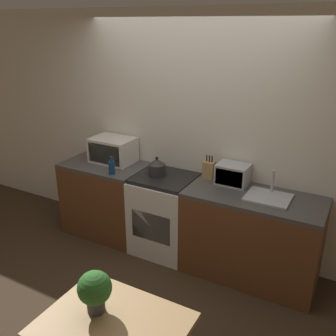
% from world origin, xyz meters
% --- Properties ---
extents(ground_plane, '(16.00, 16.00, 0.00)m').
position_xyz_m(ground_plane, '(0.00, 0.00, 0.00)').
color(ground_plane, '#3D2D1E').
extents(wall_back, '(10.00, 0.06, 2.60)m').
position_xyz_m(wall_back, '(0.00, 1.07, 1.30)').
color(wall_back, silver).
rests_on(wall_back, ground_plane).
extents(counter_left_run, '(0.97, 0.62, 0.90)m').
position_xyz_m(counter_left_run, '(-0.99, 0.73, 0.45)').
color(counter_left_run, brown).
rests_on(counter_left_run, ground_plane).
extents(counter_right_run, '(1.33, 0.62, 0.90)m').
position_xyz_m(counter_right_run, '(0.81, 0.73, 0.45)').
color(counter_right_run, brown).
rests_on(counter_right_run, ground_plane).
extents(stove_range, '(0.65, 0.62, 0.90)m').
position_xyz_m(stove_range, '(-0.18, 0.73, 0.45)').
color(stove_range, silver).
rests_on(stove_range, ground_plane).
extents(kettle, '(0.19, 0.19, 0.21)m').
position_xyz_m(kettle, '(-0.27, 0.72, 0.99)').
color(kettle, '#2D2D2D').
rests_on(kettle, stove_range).
extents(microwave, '(0.50, 0.36, 0.29)m').
position_xyz_m(microwave, '(-0.94, 0.84, 1.04)').
color(microwave, silver).
rests_on(microwave, counter_left_run).
extents(bottle, '(0.07, 0.07, 0.20)m').
position_xyz_m(bottle, '(-0.72, 0.52, 0.98)').
color(bottle, navy).
rests_on(bottle, counter_left_run).
extents(knife_block, '(0.12, 0.09, 0.26)m').
position_xyz_m(knife_block, '(0.26, 0.91, 1.00)').
color(knife_block, tan).
rests_on(knife_block, counter_right_run).
extents(toaster_oven, '(0.32, 0.24, 0.21)m').
position_xyz_m(toaster_oven, '(0.52, 0.89, 1.01)').
color(toaster_oven, '#ADAFB5').
rests_on(toaster_oven, counter_right_run).
extents(sink_basin, '(0.41, 0.34, 0.24)m').
position_xyz_m(sink_basin, '(0.94, 0.74, 0.92)').
color(sink_basin, '#ADAFB5').
rests_on(sink_basin, counter_right_run).
extents(dining_table, '(0.88, 0.68, 0.73)m').
position_xyz_m(dining_table, '(0.48, -1.11, 0.63)').
color(dining_table, tan).
rests_on(dining_table, ground_plane).
extents(potted_plant, '(0.22, 0.22, 0.29)m').
position_xyz_m(potted_plant, '(0.33, -1.07, 0.90)').
color(potted_plant, '#424247').
rests_on(potted_plant, dining_table).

